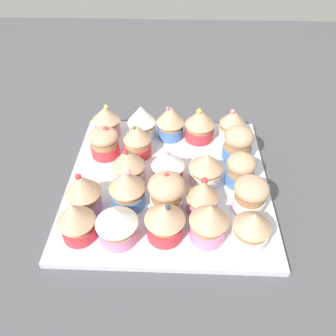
{
  "coord_description": "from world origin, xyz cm",
  "views": [
    {
      "loc": [
        1.68,
        -44.55,
        45.95
      ],
      "look_at": [
        0.0,
        0.0,
        4.2
      ],
      "focal_mm": 35.31,
      "sensor_mm": 36.0,
      "label": 1
    }
  ],
  "objects_px": {
    "cupcake_10": "(128,164)",
    "cupcake_15": "(137,140)",
    "cupcake_13": "(241,170)",
    "cupcake_16": "(238,143)",
    "cupcake_18": "(142,121)",
    "cupcake_2": "(168,220)",
    "cupcake_9": "(250,194)",
    "cupcake_14": "(104,142)",
    "cupcake_0": "(76,220)",
    "cupcake_1": "(117,223)",
    "cupcake_5": "(83,192)",
    "cupcake_19": "(169,121)",
    "cupcake_6": "(127,188)",
    "cupcake_7": "(169,192)",
    "baking_tray": "(168,182)",
    "cupcake_21": "(232,123)",
    "cupcake_12": "(206,167)",
    "cupcake_20": "(200,124)",
    "cupcake_3": "(209,221)",
    "cupcake_8": "(203,196)",
    "cupcake_4": "(252,227)",
    "cupcake_17": "(106,121)",
    "cupcake_11": "(168,166)"
  },
  "relations": [
    {
      "from": "cupcake_10",
      "to": "cupcake_15",
      "type": "xyz_separation_m",
      "value": [
        0.01,
        0.07,
        -0.0
      ]
    },
    {
      "from": "cupcake_13",
      "to": "cupcake_16",
      "type": "distance_m",
      "value": 0.07
    },
    {
      "from": "cupcake_16",
      "to": "cupcake_10",
      "type": "bearing_deg",
      "value": -161.09
    },
    {
      "from": "cupcake_16",
      "to": "cupcake_18",
      "type": "relative_size",
      "value": 0.94
    },
    {
      "from": "cupcake_2",
      "to": "cupcake_9",
      "type": "distance_m",
      "value": 0.15
    },
    {
      "from": "cupcake_14",
      "to": "cupcake_15",
      "type": "height_order",
      "value": "cupcake_15"
    },
    {
      "from": "cupcake_0",
      "to": "cupcake_13",
      "type": "bearing_deg",
      "value": 25.73
    },
    {
      "from": "cupcake_1",
      "to": "cupcake_2",
      "type": "height_order",
      "value": "cupcake_2"
    },
    {
      "from": "cupcake_5",
      "to": "cupcake_19",
      "type": "distance_m",
      "value": 0.25
    },
    {
      "from": "cupcake_6",
      "to": "cupcake_13",
      "type": "relative_size",
      "value": 1.2
    },
    {
      "from": "cupcake_7",
      "to": "baking_tray",
      "type": "bearing_deg",
      "value": 92.95
    },
    {
      "from": "cupcake_9",
      "to": "cupcake_21",
      "type": "xyz_separation_m",
      "value": [
        -0.01,
        0.2,
        0.0
      ]
    },
    {
      "from": "cupcake_2",
      "to": "cupcake_16",
      "type": "xyz_separation_m",
      "value": [
        0.13,
        0.2,
        -0.0
      ]
    },
    {
      "from": "cupcake_18",
      "to": "cupcake_12",
      "type": "bearing_deg",
      "value": -45.41
    },
    {
      "from": "cupcake_20",
      "to": "cupcake_0",
      "type": "bearing_deg",
      "value": -127.13
    },
    {
      "from": "cupcake_0",
      "to": "cupcake_3",
      "type": "height_order",
      "value": "cupcake_3"
    },
    {
      "from": "cupcake_8",
      "to": "cupcake_1",
      "type": "bearing_deg",
      "value": -154.97
    },
    {
      "from": "cupcake_16",
      "to": "cupcake_20",
      "type": "distance_m",
      "value": 0.1
    },
    {
      "from": "cupcake_5",
      "to": "cupcake_19",
      "type": "height_order",
      "value": "cupcake_5"
    },
    {
      "from": "cupcake_3",
      "to": "cupcake_19",
      "type": "distance_m",
      "value": 0.27
    },
    {
      "from": "cupcake_4",
      "to": "cupcake_19",
      "type": "relative_size",
      "value": 0.83
    },
    {
      "from": "cupcake_19",
      "to": "cupcake_21",
      "type": "distance_m",
      "value": 0.14
    },
    {
      "from": "baking_tray",
      "to": "cupcake_3",
      "type": "height_order",
      "value": "cupcake_3"
    },
    {
      "from": "cupcake_4",
      "to": "cupcake_17",
      "type": "bearing_deg",
      "value": 135.44
    },
    {
      "from": "cupcake_6",
      "to": "cupcake_0",
      "type": "bearing_deg",
      "value": -135.31
    },
    {
      "from": "cupcake_11",
      "to": "cupcake_21",
      "type": "relative_size",
      "value": 0.98
    },
    {
      "from": "cupcake_1",
      "to": "cupcake_4",
      "type": "distance_m",
      "value": 0.21
    },
    {
      "from": "cupcake_14",
      "to": "cupcake_18",
      "type": "bearing_deg",
      "value": 42.57
    },
    {
      "from": "cupcake_10",
      "to": "cupcake_16",
      "type": "xyz_separation_m",
      "value": [
        0.21,
        0.07,
        -0.0
      ]
    },
    {
      "from": "cupcake_13",
      "to": "cupcake_20",
      "type": "distance_m",
      "value": 0.15
    },
    {
      "from": "cupcake_14",
      "to": "cupcake_16",
      "type": "relative_size",
      "value": 0.91
    },
    {
      "from": "cupcake_5",
      "to": "cupcake_3",
      "type": "bearing_deg",
      "value": -14.37
    },
    {
      "from": "baking_tray",
      "to": "cupcake_8",
      "type": "distance_m",
      "value": 0.1
    },
    {
      "from": "cupcake_5",
      "to": "cupcake_21",
      "type": "bearing_deg",
      "value": 38.33
    },
    {
      "from": "cupcake_3",
      "to": "cupcake_18",
      "type": "xyz_separation_m",
      "value": [
        -0.13,
        0.26,
        -0.0
      ]
    },
    {
      "from": "cupcake_12",
      "to": "cupcake_17",
      "type": "xyz_separation_m",
      "value": [
        -0.21,
        0.13,
        0.0
      ]
    },
    {
      "from": "cupcake_0",
      "to": "cupcake_5",
      "type": "distance_m",
      "value": 0.06
    },
    {
      "from": "cupcake_18",
      "to": "cupcake_21",
      "type": "distance_m",
      "value": 0.19
    },
    {
      "from": "cupcake_1",
      "to": "cupcake_20",
      "type": "distance_m",
      "value": 0.3
    },
    {
      "from": "cupcake_2",
      "to": "cupcake_4",
      "type": "distance_m",
      "value": 0.13
    },
    {
      "from": "cupcake_17",
      "to": "cupcake_2",
      "type": "bearing_deg",
      "value": -61.57
    },
    {
      "from": "cupcake_0",
      "to": "cupcake_21",
      "type": "distance_m",
      "value": 0.38
    },
    {
      "from": "cupcake_6",
      "to": "cupcake_20",
      "type": "relative_size",
      "value": 1.04
    },
    {
      "from": "cupcake_6",
      "to": "cupcake_16",
      "type": "distance_m",
      "value": 0.24
    },
    {
      "from": "cupcake_11",
      "to": "cupcake_10",
      "type": "bearing_deg",
      "value": -179.74
    },
    {
      "from": "cupcake_10",
      "to": "cupcake_8",
      "type": "bearing_deg",
      "value": -28.18
    },
    {
      "from": "cupcake_14",
      "to": "cupcake_19",
      "type": "relative_size",
      "value": 0.83
    },
    {
      "from": "cupcake_4",
      "to": "cupcake_11",
      "type": "bearing_deg",
      "value": 135.43
    },
    {
      "from": "cupcake_13",
      "to": "cupcake_19",
      "type": "bearing_deg",
      "value": 134.48
    },
    {
      "from": "cupcake_1",
      "to": "cupcake_19",
      "type": "distance_m",
      "value": 0.28
    }
  ]
}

